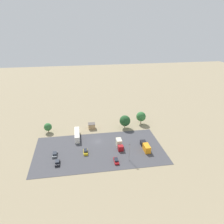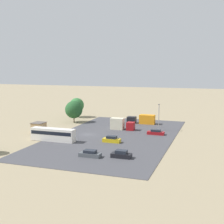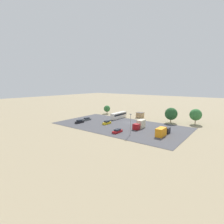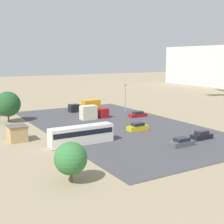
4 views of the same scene
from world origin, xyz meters
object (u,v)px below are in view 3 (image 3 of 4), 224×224
parked_car_1 (87,119)px  shed_building (140,115)px  parked_truck_0 (140,125)px  parked_car_2 (117,131)px  parked_car_3 (107,123)px  parked_truck_1 (162,131)px  bus (119,115)px  parked_car_0 (79,122)px

parked_car_1 → shed_building: bearing=52.8°
shed_building → parked_truck_0: size_ratio=0.53×
parked_car_2 → parked_car_1: bearing=-19.1°
parked_car_1 → parked_truck_0: (-29.82, -2.39, 0.97)m
shed_building → parked_car_3: (4.66, 24.26, -0.72)m
shed_building → parked_truck_1: bearing=132.1°
bus → parked_truck_0: bearing=148.0°
parked_car_3 → parked_truck_1: bearing=177.1°
parked_car_3 → shed_building: bearing=-100.9°
shed_building → parked_car_0: shed_building is taller
parked_truck_1 → shed_building: bearing=132.1°
shed_building → parked_car_0: 34.91m
parked_truck_0 → shed_building: bearing=-62.1°
shed_building → parked_car_1: size_ratio=0.83×
parked_truck_0 → parked_truck_1: bearing=161.3°
parked_car_3 → parked_truck_1: 27.92m
shed_building → parked_truck_0: bearing=117.9°
shed_building → parked_truck_0: 24.57m
bus → parked_car_1: bus is taller
parked_car_1 → parked_car_3: size_ratio=1.04×
shed_building → parked_truck_0: (-11.51, 21.71, 0.18)m
parked_truck_0 → bus: bearing=-32.0°
parked_car_2 → parked_truck_1: 17.09m
bus → parked_truck_0: parked_truck_0 is taller
parked_car_0 → parked_truck_1: bearing=7.1°
shed_building → parked_car_0: bearing=61.3°
parked_car_1 → parked_car_3: parked_car_3 is taller
shed_building → parked_car_1: shed_building is taller
parked_truck_0 → parked_car_3: bearing=9.0°
parked_car_2 → parked_car_3: (12.53, -8.89, 0.08)m
shed_building → parked_car_2: 34.08m
parked_car_1 → parked_car_3: 13.65m
parked_car_2 → parked_truck_0: size_ratio=0.65×
parked_truck_1 → parked_car_3: bearing=177.1°
bus → parked_car_3: bearing=103.3°
parked_car_0 → parked_car_3: bearing=27.8°
parked_car_0 → parked_truck_0: bearing=17.5°
parked_car_2 → parked_truck_1: bearing=-154.0°
parked_car_2 → parked_truck_0: bearing=-107.6°
parked_car_2 → parked_car_3: bearing=-35.3°
parked_car_3 → parked_car_0: bearing=27.8°
parked_car_2 → parked_car_3: 15.36m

